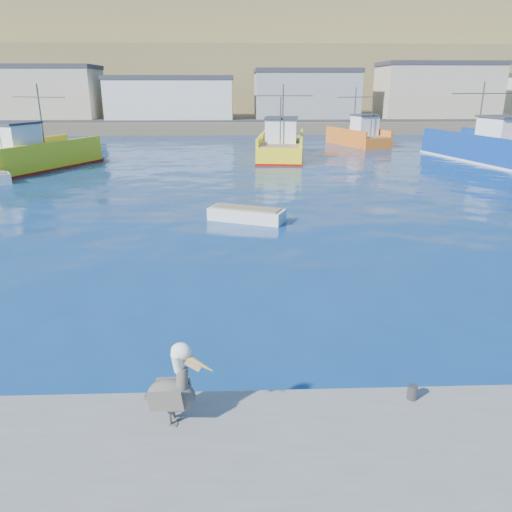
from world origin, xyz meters
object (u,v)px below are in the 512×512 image
at_px(trawler_yellow_a, 32,156).
at_px(boat_orange, 359,136).
at_px(pelican, 174,389).
at_px(trawler_yellow_b, 282,146).
at_px(trawler_blue, 488,148).
at_px(skiff_mid, 247,216).

xyz_separation_m(trawler_yellow_a, boat_orange, (29.75, 15.66, -0.01)).
height_order(trawler_yellow_a, pelican, trawler_yellow_a).
relative_size(trawler_yellow_b, trawler_blue, 0.85).
bearing_deg(boat_orange, trawler_yellow_a, -152.24).
bearing_deg(trawler_yellow_b, skiff_mid, -99.21).
bearing_deg(skiff_mid, pelican, -95.73).
distance_m(trawler_blue, pelican, 43.09).
bearing_deg(boat_orange, trawler_blue, -54.70).
xyz_separation_m(trawler_yellow_b, skiff_mid, (-3.70, -22.80, -0.79)).
bearing_deg(pelican, trawler_yellow_a, 114.64).
relative_size(trawler_blue, pelican, 8.43).
relative_size(trawler_yellow_a, skiff_mid, 3.11).
distance_m(boat_orange, pelican, 50.59).
height_order(boat_orange, pelican, boat_orange).
bearing_deg(pelican, boat_orange, 73.07).
height_order(trawler_yellow_a, skiff_mid, trawler_yellow_a).
height_order(trawler_yellow_a, boat_orange, trawler_yellow_a).
relative_size(boat_orange, pelican, 5.64).
bearing_deg(skiff_mid, trawler_yellow_a, 135.22).
height_order(trawler_blue, pelican, trawler_blue).
distance_m(trawler_yellow_b, pelican, 39.39).
xyz_separation_m(trawler_blue, pelican, (-23.37, -36.21, 0.06)).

